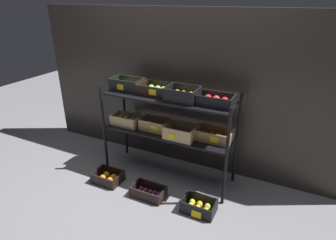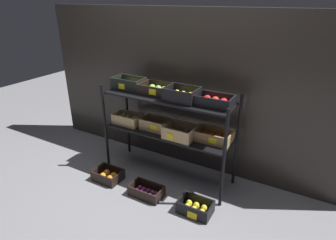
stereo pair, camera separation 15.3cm
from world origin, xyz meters
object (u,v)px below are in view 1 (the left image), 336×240
at_px(crate_ground_plum, 149,192).
at_px(crate_ground_lemon, 199,207).
at_px(display_rack, 167,114).
at_px(crate_ground_orange, 108,178).

relative_size(crate_ground_plum, crate_ground_lemon, 1.07).
relative_size(display_rack, crate_ground_orange, 4.99).
bearing_deg(display_rack, crate_ground_plum, -90.53).
relative_size(display_rack, crate_ground_lemon, 4.80).
xyz_separation_m(display_rack, crate_ground_plum, (-0.00, -0.44, -0.73)).
height_order(crate_ground_orange, crate_ground_lemon, crate_ground_lemon).
distance_m(crate_ground_orange, crate_ground_lemon, 1.08).
distance_m(crate_ground_plum, crate_ground_lemon, 0.55).
relative_size(crate_ground_orange, crate_ground_plum, 0.90).
bearing_deg(display_rack, crate_ground_orange, -142.18).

